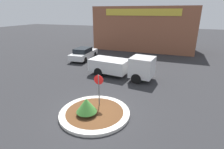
% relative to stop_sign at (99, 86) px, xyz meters
% --- Properties ---
extents(ground_plane, '(120.00, 120.00, 0.00)m').
position_rel_stop_sign_xyz_m(ground_plane, '(0.10, -0.87, -1.48)').
color(ground_plane, '#2D2D30').
extents(traffic_island, '(4.13, 4.13, 0.18)m').
position_rel_stop_sign_xyz_m(traffic_island, '(0.10, -0.87, -1.39)').
color(traffic_island, silver).
rests_on(traffic_island, ground_plane).
extents(stop_sign, '(0.60, 0.07, 2.17)m').
position_rel_stop_sign_xyz_m(stop_sign, '(0.00, 0.00, 0.00)').
color(stop_sign, '#4C4C51').
rests_on(stop_sign, ground_plane).
extents(island_shrub, '(1.18, 1.18, 1.01)m').
position_rel_stop_sign_xyz_m(island_shrub, '(-0.19, -1.30, -0.69)').
color(island_shrub, brown).
rests_on(island_shrub, traffic_island).
extents(utility_truck, '(6.11, 2.66, 2.07)m').
position_rel_stop_sign_xyz_m(utility_truck, '(-0.22, 5.68, -0.43)').
color(utility_truck, silver).
rests_on(utility_truck, ground_plane).
extents(storefront_building, '(14.84, 6.07, 6.41)m').
position_rel_stop_sign_xyz_m(storefront_building, '(-0.89, 19.21, 1.73)').
color(storefront_building, '#93563D').
rests_on(storefront_building, ground_plane).
extents(parked_sedan_white, '(2.07, 4.79, 1.47)m').
position_rel_stop_sign_xyz_m(parked_sedan_white, '(-6.67, 9.99, -0.73)').
color(parked_sedan_white, silver).
rests_on(parked_sedan_white, ground_plane).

